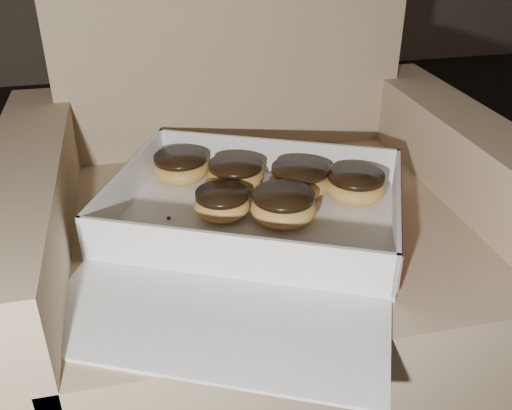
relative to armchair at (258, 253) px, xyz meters
name	(u,v)px	position (x,y,z in m)	size (l,w,h in m)	color
armchair	(258,253)	(0.00, 0.00, 0.00)	(0.81, 0.69, 0.85)	#9B8262
bakery_box	(252,228)	(-0.04, -0.11, 0.13)	(0.60, 0.63, 0.07)	white
donut_a	(222,203)	(-0.07, -0.06, 0.14)	(0.09, 0.09, 0.04)	#EBB252
donut_b	(236,174)	(-0.03, 0.03, 0.15)	(0.10, 0.10, 0.05)	#EBB252
donut_c	(355,186)	(0.15, -0.06, 0.15)	(0.10, 0.10, 0.05)	#EBB252
donut_d	(300,179)	(0.07, -0.02, 0.15)	(0.10, 0.10, 0.05)	#EBB252
donut_e	(181,167)	(-0.12, 0.08, 0.15)	(0.10, 0.10, 0.05)	#EBB252
donut_f	(283,206)	(0.02, -0.10, 0.15)	(0.10, 0.10, 0.05)	#EBB252
crumb_a	(116,253)	(-0.23, -0.13, 0.12)	(0.01, 0.01, 0.00)	black
crumb_b	(255,254)	(-0.04, -0.18, 0.12)	(0.01, 0.01, 0.00)	black
crumb_c	(169,218)	(-0.15, -0.05, 0.12)	(0.01, 0.01, 0.00)	black
crumb_d	(333,262)	(0.06, -0.22, 0.12)	(0.01, 0.01, 0.00)	black
crumb_e	(317,260)	(0.04, -0.21, 0.12)	(0.01, 0.01, 0.00)	black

